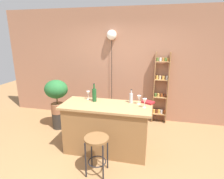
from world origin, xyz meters
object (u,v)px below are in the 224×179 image
Objects in this scene: pendant_globe_light at (112,36)px; bar_stool at (97,146)px; wine_glass_center at (88,93)px; wine_glass_left at (145,101)px; wine_glass_right at (139,98)px; cookbook at (148,102)px; plant_stool at (59,120)px; bottle_spirits_clear at (94,95)px; bottle_sauce_amber at (131,98)px; spice_shelf at (161,89)px; potted_plant at (56,92)px.

bar_stool is at bearing -83.13° from pendant_globe_light.
pendant_globe_light is at bearing 82.70° from wine_glass_center.
wine_glass_left is 1.00× the size of wine_glass_center.
bar_stool is 1.13m from wine_glass_right.
plant_stool is at bearing -162.37° from cookbook.
wine_glass_center is 0.07× the size of pendant_globe_light.
bottle_spirits_clear is (1.07, -0.50, 0.86)m from plant_stool.
wine_glass_center reaches higher than cookbook.
pendant_globe_light is at bearing 89.42° from bottle_spirits_clear.
wine_glass_left and wine_glass_center have the same top height.
bottle_sauce_amber reaches higher than bar_stool.
plant_stool is 2.23m from cookbook.
wine_glass_left is (0.67, 0.65, 0.56)m from bar_stool.
spice_shelf reaches higher than bottle_spirits_clear.
wine_glass_right is at bearing 1.73° from bottle_spirits_clear.
plant_stool is at bearing -159.71° from spice_shelf.
spice_shelf reaches higher than plant_stool.
spice_shelf reaches higher than bottle_sauce_amber.
bar_stool is 3.80× the size of wine_glass_left.
wine_glass_right reaches higher than bar_stool.
wine_glass_center is at bearing 178.71° from bottle_sauce_amber.
spice_shelf is 1.53m from wine_glass_left.
wine_glass_right is (1.91, -0.47, 0.15)m from potted_plant.
wine_glass_center is 1.71m from pendant_globe_light.
bottle_sauce_amber is 0.16m from wine_glass_right.
pendant_globe_light reaches higher than potted_plant.
wine_glass_left is (0.95, -0.13, -0.02)m from bottle_spirits_clear.
spice_shelf is at bearing 47.22° from bottle_spirits_clear.
spice_shelf reaches higher than wine_glass_left.
wine_glass_center is 0.99m from wine_glass_right.
wine_glass_center and wine_glass_right have the same top height.
bottle_sauce_amber is 0.84m from wine_glass_center.
spice_shelf is at bearing 65.36° from bar_stool.
pendant_globe_light reaches higher than bottle_spirits_clear.
spice_shelf is at bearing 41.90° from wine_glass_center.
cookbook is (2.07, -0.38, 0.05)m from potted_plant.
bottle_spirits_clear reaches higher than bar_stool.
bottle_sauce_amber is (-0.57, -1.29, 0.13)m from spice_shelf.
pendant_globe_light reaches higher than wine_glass_center.
cookbook is (-0.26, -1.24, 0.05)m from spice_shelf.
plant_stool is 0.69m from potted_plant.
spice_shelf is 10.75× the size of wine_glass_right.
spice_shelf reaches higher than wine_glass_right.
potted_plant is at bearing -140.30° from pendant_globe_light.
wine_glass_left is at bearing -17.25° from plant_stool.
pendant_globe_light is (0.01, 1.40, 1.07)m from bottle_spirits_clear.
pendant_globe_light reaches higher than bottle_sauce_amber.
bottle_sauce_amber is (0.41, 0.86, 0.54)m from bar_stool.
wine_glass_center reaches higher than bar_stool.
wine_glass_left and wine_glass_right have the same top height.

